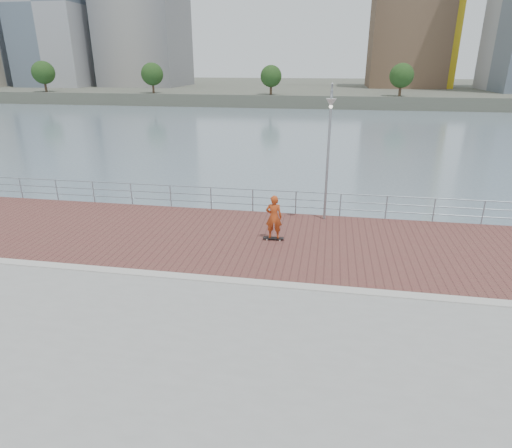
# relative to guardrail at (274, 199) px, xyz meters

# --- Properties ---
(water) EXTENTS (400.00, 400.00, 0.00)m
(water) POSITION_rel_guardrail_xyz_m (-0.00, -7.00, -2.69)
(water) COLOR slate
(water) RESTS_ON ground
(seawall) EXTENTS (40.00, 24.00, 2.00)m
(seawall) POSITION_rel_guardrail_xyz_m (-0.00, -12.00, -1.69)
(seawall) COLOR gray
(seawall) RESTS_ON ground
(brick_lane) EXTENTS (40.00, 6.80, 0.02)m
(brick_lane) POSITION_rel_guardrail_xyz_m (-0.00, -3.40, -0.68)
(brick_lane) COLOR brown
(brick_lane) RESTS_ON seawall
(curb) EXTENTS (40.00, 0.40, 0.06)m
(curb) POSITION_rel_guardrail_xyz_m (-0.00, -7.00, -0.66)
(curb) COLOR #B7B5AD
(curb) RESTS_ON seawall
(far_shore) EXTENTS (320.00, 95.00, 2.50)m
(far_shore) POSITION_rel_guardrail_xyz_m (-0.00, 115.50, -1.44)
(far_shore) COLOR #4C5142
(far_shore) RESTS_ON ground
(guardrail) EXTENTS (39.06, 0.06, 1.13)m
(guardrail) POSITION_rel_guardrail_xyz_m (0.00, 0.00, 0.00)
(guardrail) COLOR #8C9EA8
(guardrail) RESTS_ON brick_lane
(street_lamp) EXTENTS (0.41, 1.21, 5.68)m
(street_lamp) POSITION_rel_guardrail_xyz_m (2.38, -0.92, 3.35)
(street_lamp) COLOR gray
(street_lamp) RESTS_ON brick_lane
(skateboard) EXTENTS (0.83, 0.25, 0.09)m
(skateboard) POSITION_rel_guardrail_xyz_m (0.43, -3.33, -0.60)
(skateboard) COLOR black
(skateboard) RESTS_ON brick_lane
(skateboarder) EXTENTS (0.67, 0.46, 1.78)m
(skateboarder) POSITION_rel_guardrail_xyz_m (0.43, -3.33, 0.31)
(skateboarder) COLOR #B24017
(skateboarder) RESTS_ON skateboard
(shoreline_trees) EXTENTS (144.79, 4.82, 6.43)m
(shoreline_trees) POSITION_rel_guardrail_xyz_m (5.63, 70.00, 3.61)
(shoreline_trees) COLOR #473323
(shoreline_trees) RESTS_ON far_shore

